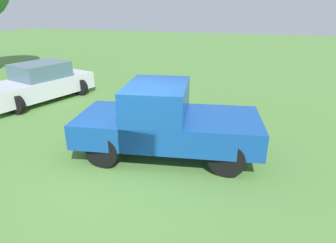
# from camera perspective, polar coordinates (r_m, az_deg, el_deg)

# --- Properties ---
(ground_plane) EXTENTS (80.00, 80.00, 0.00)m
(ground_plane) POSITION_cam_1_polar(r_m,az_deg,el_deg) (6.94, -6.93, -8.85)
(ground_plane) COLOR #54843D
(pickup_truck) EXTENTS (4.74, 2.74, 1.84)m
(pickup_truck) POSITION_cam_1_polar(r_m,az_deg,el_deg) (7.05, -0.91, 0.49)
(pickup_truck) COLOR black
(pickup_truck) RESTS_ON ground_plane
(sedan_near) EXTENTS (2.88, 4.65, 1.50)m
(sedan_near) POSITION_cam_1_polar(r_m,az_deg,el_deg) (12.68, -24.42, 6.96)
(sedan_near) COLOR black
(sedan_near) RESTS_ON ground_plane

